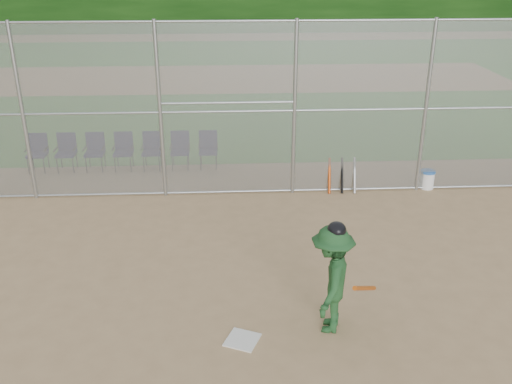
{
  "coord_description": "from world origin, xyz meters",
  "views": [
    {
      "loc": [
        -0.53,
        -7.42,
        5.37
      ],
      "look_at": [
        0.0,
        2.5,
        1.1
      ],
      "focal_mm": 40.0,
      "sensor_mm": 36.0,
      "label": 1
    }
  ],
  "objects_px": {
    "home_plate": "(242,340)",
    "water_cooler": "(427,179)",
    "chair_0": "(37,154)",
    "batter_at_plate": "(331,279)"
  },
  "relations": [
    {
      "from": "batter_at_plate",
      "to": "water_cooler",
      "type": "bearing_deg",
      "value": 58.29
    },
    {
      "from": "batter_at_plate",
      "to": "water_cooler",
      "type": "distance_m",
      "value": 6.33
    },
    {
      "from": "batter_at_plate",
      "to": "chair_0",
      "type": "bearing_deg",
      "value": 132.4
    },
    {
      "from": "home_plate",
      "to": "batter_at_plate",
      "type": "height_order",
      "value": "batter_at_plate"
    },
    {
      "from": "home_plate",
      "to": "chair_0",
      "type": "relative_size",
      "value": 0.47
    },
    {
      "from": "home_plate",
      "to": "water_cooler",
      "type": "xyz_separation_m",
      "value": [
        4.64,
        5.61,
        0.22
      ]
    },
    {
      "from": "home_plate",
      "to": "batter_at_plate",
      "type": "xyz_separation_m",
      "value": [
        1.33,
        0.25,
        0.86
      ]
    },
    {
      "from": "batter_at_plate",
      "to": "home_plate",
      "type": "bearing_deg",
      "value": -169.49
    },
    {
      "from": "home_plate",
      "to": "chair_0",
      "type": "height_order",
      "value": "chair_0"
    },
    {
      "from": "home_plate",
      "to": "water_cooler",
      "type": "distance_m",
      "value": 7.28
    }
  ]
}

